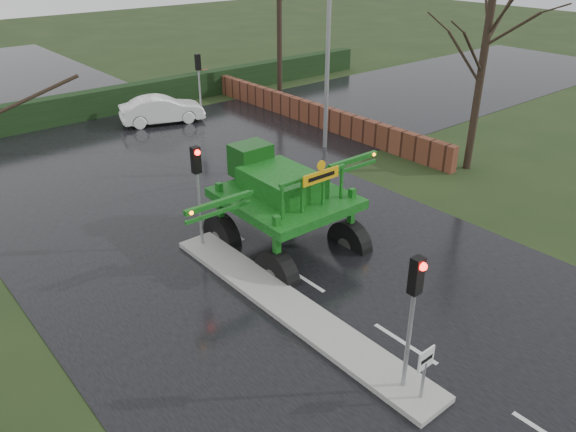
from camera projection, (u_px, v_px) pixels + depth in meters
ground at (405, 344)px, 14.25m from camera, size 140.00×140.00×0.00m
road_main at (197, 211)px, 21.09m from camera, size 14.00×80.00×0.02m
road_cross at (126, 165)px, 25.20m from camera, size 80.00×12.00×0.02m
median_island at (290, 307)px, 15.52m from camera, size 1.20×10.00×0.16m
hedge_row at (59, 110)px, 30.34m from camera, size 44.00×0.90×1.50m
brick_wall at (302, 110)px, 30.94m from camera, size 0.40×20.00×1.20m
keep_left_sign at (425, 366)px, 12.00m from camera, size 0.50×0.07×1.35m
traffic_signal_near at (414, 297)px, 11.65m from camera, size 0.26×0.33×3.52m
traffic_signal_mid at (197, 175)px, 17.46m from camera, size 0.26×0.33×3.52m
traffic_signal_far at (198, 72)px, 30.50m from camera, size 0.26×0.33×3.52m
street_light_right at (324, 19)px, 24.45m from camera, size 3.85×0.30×10.00m
tree_right_near at (485, 48)px, 22.60m from camera, size 5.60×5.60×9.64m
crop_sprayer at (272, 214)px, 16.30m from camera, size 7.68×4.84×4.29m
white_sedan at (163, 123)px, 30.81m from camera, size 4.71×2.83×1.47m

